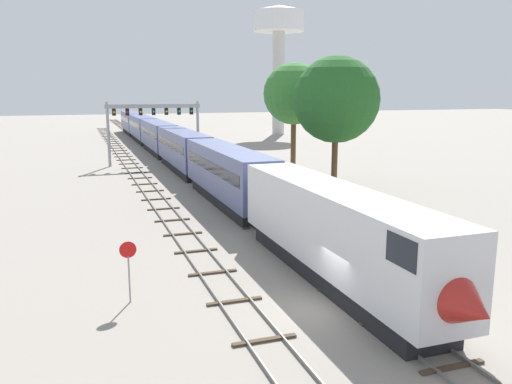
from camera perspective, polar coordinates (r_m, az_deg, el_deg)
The scene contains 9 objects.
ground_plane at distance 23.80m, azimuth 7.37°, elevation -12.58°, with size 400.00×400.00×0.00m, color gray.
track_main at distance 80.89m, azimuth -10.54°, elevation 4.18°, with size 2.60×200.00×0.16m.
track_near at distance 60.53m, azimuth -12.81°, elevation 1.82°, with size 2.60×160.00×0.16m.
passenger_train at distance 72.26m, azimuth -9.58°, elevation 5.44°, with size 3.04×115.77×4.80m.
signal_gantry at distance 68.79m, azimuth -11.13°, elevation 7.96°, with size 12.10×0.49×8.14m.
water_tower at distance 115.59m, azimuth 2.52°, elevation 17.18°, with size 10.88×10.88×27.13m.
stop_sign at distance 24.32m, azimuth -13.79°, elevation -7.56°, with size 0.76×0.08×2.88m.
trackside_tree_left at distance 48.84m, azimuth 8.78°, elevation 9.95°, with size 7.93×7.93×12.65m.
trackside_tree_mid at distance 56.59m, azimuth 4.18°, elevation 10.63°, with size 6.55×6.55×12.43m.
Camera 1 is at (-9.89, -19.45, 9.51)m, focal length 36.54 mm.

